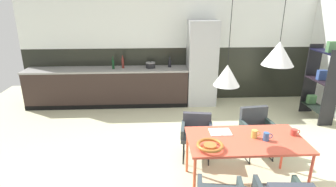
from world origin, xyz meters
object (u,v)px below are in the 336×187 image
(armchair_near_window, at_px, (197,130))
(mug_white_ceramic, at_px, (266,136))
(dining_table, at_px, (246,142))
(open_shelf_unit, at_px, (321,81))
(pendant_lamp_over_table_near, at_px, (227,75))
(pendant_lamp_over_table_far, at_px, (279,54))
(bottle_vinegar_dark, at_px, (123,63))
(mug_wide_latte, at_px, (294,132))
(cooking_pot, at_px, (150,65))
(open_book, at_px, (220,132))
(bottle_spice_small, at_px, (170,63))
(refrigerator_column, at_px, (202,63))
(armchair_facing_counter, at_px, (256,126))
(mug_glass_clear, at_px, (255,134))
(bottle_oil_tall, at_px, (113,64))
(fruit_bowl, at_px, (210,146))

(armchair_near_window, xyz_separation_m, mug_white_ceramic, (0.77, -0.84, 0.31))
(dining_table, bearing_deg, open_shelf_unit, 43.21)
(pendant_lamp_over_table_near, height_order, pendant_lamp_over_table_far, same)
(bottle_vinegar_dark, relative_size, open_shelf_unit, 0.18)
(mug_wide_latte, height_order, pendant_lamp_over_table_far, pendant_lamp_over_table_far)
(cooking_pot, bearing_deg, mug_wide_latte, -58.49)
(pendant_lamp_over_table_far, bearing_deg, open_book, 165.18)
(bottle_spice_small, distance_m, open_shelf_unit, 3.31)
(bottle_vinegar_dark, xyz_separation_m, pendant_lamp_over_table_far, (2.23, -3.22, 0.82))
(open_book, distance_m, cooking_pot, 3.21)
(refrigerator_column, xyz_separation_m, armchair_facing_counter, (0.49, -2.42, -0.48))
(mug_wide_latte, bearing_deg, bottle_vinegar_dark, 129.17)
(mug_glass_clear, xyz_separation_m, bottle_spice_small, (-0.92, 3.27, 0.22))
(refrigerator_column, xyz_separation_m, pendant_lamp_over_table_far, (0.34, -3.17, 0.84))
(dining_table, distance_m, bottle_spice_small, 3.42)
(mug_glass_clear, distance_m, bottle_oil_tall, 3.89)
(armchair_facing_counter, distance_m, armchair_near_window, 0.97)
(refrigerator_column, xyz_separation_m, pendant_lamp_over_table_near, (-0.26, -3.18, 0.58))
(armchair_facing_counter, relative_size, bottle_vinegar_dark, 2.65)
(refrigerator_column, distance_m, fruit_bowl, 3.48)
(dining_table, bearing_deg, mug_glass_clear, 14.70)
(bottle_oil_tall, bearing_deg, cooking_pot, 4.11)
(mug_wide_latte, height_order, pendant_lamp_over_table_near, pendant_lamp_over_table_near)
(bottle_oil_tall, bearing_deg, pendant_lamp_over_table_near, -59.79)
(armchair_near_window, distance_m, open_shelf_unit, 3.16)
(bottle_oil_tall, bearing_deg, refrigerator_column, 0.87)
(cooking_pot, relative_size, bottle_spice_small, 0.89)
(pendant_lamp_over_table_near, bearing_deg, bottle_oil_tall, 120.21)
(bottle_oil_tall, distance_m, pendant_lamp_over_table_far, 4.06)
(mug_wide_latte, bearing_deg, armchair_facing_counter, 107.25)
(bottle_spice_small, bearing_deg, bottle_oil_tall, -174.97)
(dining_table, distance_m, fruit_bowl, 0.57)
(dining_table, height_order, bottle_spice_small, bottle_spice_small)
(armchair_facing_counter, bearing_deg, mug_glass_clear, 59.04)
(armchair_facing_counter, bearing_deg, open_shelf_unit, -150.92)
(armchair_near_window, height_order, mug_glass_clear, mug_glass_clear)
(armchair_near_window, distance_m, open_book, 0.68)
(bottle_oil_tall, xyz_separation_m, open_shelf_unit, (4.44, -1.03, -0.18))
(mug_white_ceramic, relative_size, bottle_spice_small, 0.49)
(fruit_bowl, relative_size, mug_glass_clear, 2.69)
(armchair_facing_counter, distance_m, mug_wide_latte, 0.80)
(cooking_pot, bearing_deg, armchair_facing_counter, -54.93)
(refrigerator_column, bearing_deg, armchair_facing_counter, -78.46)
(dining_table, height_order, cooking_pot, cooking_pot)
(refrigerator_column, distance_m, pendant_lamp_over_table_near, 3.25)
(armchair_facing_counter, height_order, pendant_lamp_over_table_far, pendant_lamp_over_table_far)
(pendant_lamp_over_table_far, bearing_deg, mug_white_ceramic, -121.21)
(dining_table, relative_size, armchair_facing_counter, 1.90)
(armchair_facing_counter, bearing_deg, bottle_oil_tall, -50.05)
(cooking_pot, xyz_separation_m, pendant_lamp_over_table_near, (0.96, -3.21, 0.62))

